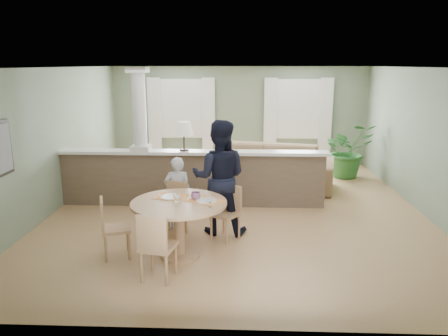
{
  "coord_description": "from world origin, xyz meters",
  "views": [
    {
      "loc": [
        0.07,
        -8.12,
        2.76
      ],
      "look_at": [
        -0.22,
        -1.0,
        1.06
      ],
      "focal_mm": 35.0,
      "sensor_mm": 36.0,
      "label": 1
    }
  ],
  "objects_px": {
    "chair_far_boy": "(174,206)",
    "child_person": "(178,193)",
    "chair_side": "(111,225)",
    "chair_near": "(156,244)",
    "chair_far_man": "(228,210)",
    "sofa": "(261,166)",
    "dining_table": "(180,213)",
    "houseplant": "(348,150)",
    "man_person": "(219,177)"
  },
  "relations": [
    {
      "from": "sofa",
      "to": "dining_table",
      "type": "bearing_deg",
      "value": -96.93
    },
    {
      "from": "chair_near",
      "to": "man_person",
      "type": "distance_m",
      "value": 1.94
    },
    {
      "from": "houseplant",
      "to": "chair_far_boy",
      "type": "relative_size",
      "value": 1.54
    },
    {
      "from": "chair_far_boy",
      "to": "houseplant",
      "type": "bearing_deg",
      "value": 66.13
    },
    {
      "from": "chair_far_boy",
      "to": "child_person",
      "type": "relative_size",
      "value": 0.7
    },
    {
      "from": "dining_table",
      "to": "chair_far_boy",
      "type": "bearing_deg",
      "value": 104.07
    },
    {
      "from": "chair_far_boy",
      "to": "chair_side",
      "type": "height_order",
      "value": "chair_side"
    },
    {
      "from": "chair_side",
      "to": "child_person",
      "type": "distance_m",
      "value": 1.42
    },
    {
      "from": "sofa",
      "to": "chair_near",
      "type": "relative_size",
      "value": 3.47
    },
    {
      "from": "houseplant",
      "to": "chair_far_man",
      "type": "height_order",
      "value": "houseplant"
    },
    {
      "from": "sofa",
      "to": "child_person",
      "type": "bearing_deg",
      "value": -106.72
    },
    {
      "from": "sofa",
      "to": "houseplant",
      "type": "distance_m",
      "value": 2.39
    },
    {
      "from": "chair_near",
      "to": "sofa",
      "type": "bearing_deg",
      "value": -96.62
    },
    {
      "from": "houseplant",
      "to": "chair_far_boy",
      "type": "distance_m",
      "value": 5.42
    },
    {
      "from": "child_person",
      "to": "man_person",
      "type": "bearing_deg",
      "value": 165.35
    },
    {
      "from": "sofa",
      "to": "houseplant",
      "type": "xyz_separation_m",
      "value": [
        2.18,
        0.95,
        0.2
      ]
    },
    {
      "from": "sofa",
      "to": "chair_near",
      "type": "height_order",
      "value": "sofa"
    },
    {
      "from": "houseplant",
      "to": "child_person",
      "type": "bearing_deg",
      "value": -135.04
    },
    {
      "from": "dining_table",
      "to": "man_person",
      "type": "relative_size",
      "value": 0.73
    },
    {
      "from": "chair_side",
      "to": "child_person",
      "type": "bearing_deg",
      "value": -52.95
    },
    {
      "from": "chair_side",
      "to": "dining_table",
      "type": "bearing_deg",
      "value": -103.51
    },
    {
      "from": "chair_far_man",
      "to": "chair_near",
      "type": "height_order",
      "value": "chair_near"
    },
    {
      "from": "sofa",
      "to": "chair_far_boy",
      "type": "xyz_separation_m",
      "value": [
        -1.55,
        -2.98,
        0.01
      ]
    },
    {
      "from": "sofa",
      "to": "man_person",
      "type": "bearing_deg",
      "value": -93.47
    },
    {
      "from": "chair_far_boy",
      "to": "sofa",
      "type": "bearing_deg",
      "value": 82.17
    },
    {
      "from": "dining_table",
      "to": "chair_side",
      "type": "distance_m",
      "value": 1.01
    },
    {
      "from": "dining_table",
      "to": "child_person",
      "type": "relative_size",
      "value": 1.1
    },
    {
      "from": "houseplant",
      "to": "chair_near",
      "type": "height_order",
      "value": "houseplant"
    },
    {
      "from": "chair_far_man",
      "to": "houseplant",
      "type": "bearing_deg",
      "value": 91.55
    },
    {
      "from": "man_person",
      "to": "chair_far_man",
      "type": "bearing_deg",
      "value": 126.48
    },
    {
      "from": "houseplant",
      "to": "chair_far_boy",
      "type": "bearing_deg",
      "value": -133.45
    },
    {
      "from": "child_person",
      "to": "man_person",
      "type": "height_order",
      "value": "man_person"
    },
    {
      "from": "dining_table",
      "to": "chair_far_man",
      "type": "height_order",
      "value": "dining_table"
    },
    {
      "from": "chair_far_boy",
      "to": "child_person",
      "type": "bearing_deg",
      "value": 103.72
    },
    {
      "from": "houseplant",
      "to": "sofa",
      "type": "bearing_deg",
      "value": -156.37
    },
    {
      "from": "sofa",
      "to": "chair_far_boy",
      "type": "height_order",
      "value": "sofa"
    },
    {
      "from": "sofa",
      "to": "chair_far_man",
      "type": "relative_size",
      "value": 3.73
    },
    {
      "from": "sofa",
      "to": "chair_far_man",
      "type": "bearing_deg",
      "value": -89.69
    },
    {
      "from": "sofa",
      "to": "man_person",
      "type": "distance_m",
      "value": 3.01
    },
    {
      "from": "child_person",
      "to": "chair_side",
      "type": "bearing_deg",
      "value": 50.5
    },
    {
      "from": "chair_far_man",
      "to": "man_person",
      "type": "bearing_deg",
      "value": 158.54
    },
    {
      "from": "chair_far_boy",
      "to": "man_person",
      "type": "distance_m",
      "value": 0.88
    },
    {
      "from": "chair_far_boy",
      "to": "chair_near",
      "type": "distance_m",
      "value": 1.63
    },
    {
      "from": "man_person",
      "to": "dining_table",
      "type": "bearing_deg",
      "value": 65.82
    },
    {
      "from": "chair_far_boy",
      "to": "chair_near",
      "type": "height_order",
      "value": "chair_near"
    },
    {
      "from": "sofa",
      "to": "chair_side",
      "type": "relative_size",
      "value": 3.64
    },
    {
      "from": "houseplant",
      "to": "child_person",
      "type": "relative_size",
      "value": 1.07
    },
    {
      "from": "chair_near",
      "to": "chair_far_man",
      "type": "bearing_deg",
      "value": -108.43
    },
    {
      "from": "houseplant",
      "to": "chair_far_man",
      "type": "bearing_deg",
      "value": -124.98
    },
    {
      "from": "chair_side",
      "to": "man_person",
      "type": "relative_size",
      "value": 0.47
    }
  ]
}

